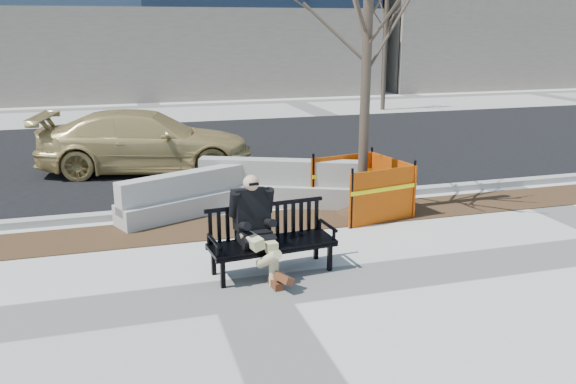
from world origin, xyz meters
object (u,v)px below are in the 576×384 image
object	(u,v)px
bench	(272,272)
tree_fence	(361,213)
jersey_barrier_right	(281,204)
jersey_barrier_left	(194,214)
seated_man	(255,274)
sedan	(148,171)

from	to	relation	value
bench	tree_fence	distance (m)	3.09
bench	jersey_barrier_right	size ratio (longest dim) A/B	0.57
jersey_barrier_left	jersey_barrier_right	xyz separation A→B (m)	(1.66, 0.13, 0.00)
seated_man	sedan	size ratio (longest dim) A/B	0.29
tree_fence	jersey_barrier_left	world-z (taller)	tree_fence
seated_man	jersey_barrier_left	size ratio (longest dim) A/B	0.50
tree_fence	jersey_barrier_right	distance (m)	1.54
seated_man	jersey_barrier_right	size ratio (longest dim) A/B	0.45
seated_man	jersey_barrier_right	bearing A→B (deg)	62.59
jersey_barrier_left	seated_man	bearing A→B (deg)	-104.28
tree_fence	jersey_barrier_left	size ratio (longest dim) A/B	1.85
jersey_barrier_left	tree_fence	bearing A→B (deg)	-37.94
sedan	seated_man	bearing A→B (deg)	-160.48
tree_fence	sedan	size ratio (longest dim) A/B	1.07
bench	jersey_barrier_left	distance (m)	2.99
jersey_barrier_left	jersey_barrier_right	size ratio (longest dim) A/B	0.91
seated_man	jersey_barrier_right	distance (m)	3.25
bench	sedan	distance (m)	6.59
jersey_barrier_left	jersey_barrier_right	bearing A→B (deg)	-18.56
sedan	jersey_barrier_right	bearing A→B (deg)	-136.44
sedan	jersey_barrier_right	size ratio (longest dim) A/B	1.58
seated_man	jersey_barrier_right	xyz separation A→B (m)	(1.21, 3.02, 0.00)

